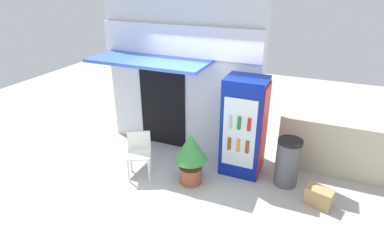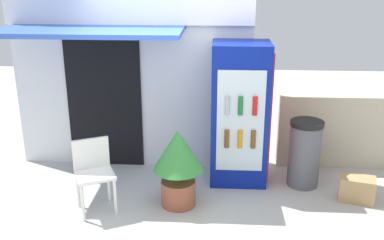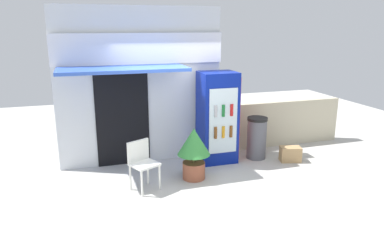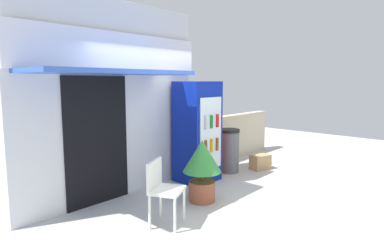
{
  "view_description": "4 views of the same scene",
  "coord_description": "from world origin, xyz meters",
  "px_view_note": "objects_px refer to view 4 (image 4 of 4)",
  "views": [
    {
      "loc": [
        2.07,
        -4.35,
        3.56
      ],
      "look_at": [
        -0.02,
        0.54,
        1.13
      ],
      "focal_mm": 29.88,
      "sensor_mm": 36.0,
      "label": 1
    },
    {
      "loc": [
        0.56,
        -4.66,
        2.82
      ],
      "look_at": [
        0.25,
        0.39,
        1.06
      ],
      "focal_mm": 41.55,
      "sensor_mm": 36.0,
      "label": 2
    },
    {
      "loc": [
        -1.84,
        -5.82,
        2.82
      ],
      "look_at": [
        0.17,
        0.6,
        1.05
      ],
      "focal_mm": 33.66,
      "sensor_mm": 36.0,
      "label": 3
    },
    {
      "loc": [
        -3.68,
        -2.95,
        1.93
      ],
      "look_at": [
        0.29,
        0.63,
        1.26
      ],
      "focal_mm": 29.71,
      "sensor_mm": 36.0,
      "label": 4
    }
  ],
  "objects_px": {
    "trash_bin": "(229,150)",
    "plastic_chair": "(162,186)",
    "drink_cooler": "(198,132)",
    "cardboard_box": "(260,162)",
    "potted_plant_near_shop": "(202,164)"
  },
  "relations": [
    {
      "from": "plastic_chair",
      "to": "cardboard_box",
      "type": "relative_size",
      "value": 2.05
    },
    {
      "from": "plastic_chair",
      "to": "potted_plant_near_shop",
      "type": "distance_m",
      "value": 1.02
    },
    {
      "from": "plastic_chair",
      "to": "cardboard_box",
      "type": "height_order",
      "value": "plastic_chair"
    },
    {
      "from": "drink_cooler",
      "to": "plastic_chair",
      "type": "distance_m",
      "value": 2.03
    },
    {
      "from": "drink_cooler",
      "to": "potted_plant_near_shop",
      "type": "xyz_separation_m",
      "value": [
        -0.77,
        -0.76,
        -0.35
      ]
    },
    {
      "from": "trash_bin",
      "to": "cardboard_box",
      "type": "bearing_deg",
      "value": -33.67
    },
    {
      "from": "drink_cooler",
      "to": "potted_plant_near_shop",
      "type": "distance_m",
      "value": 1.13
    },
    {
      "from": "potted_plant_near_shop",
      "to": "trash_bin",
      "type": "distance_m",
      "value": 1.76
    },
    {
      "from": "trash_bin",
      "to": "plastic_chair",
      "type": "bearing_deg",
      "value": -163.35
    },
    {
      "from": "drink_cooler",
      "to": "trash_bin",
      "type": "relative_size",
      "value": 2.09
    },
    {
      "from": "drink_cooler",
      "to": "plastic_chair",
      "type": "bearing_deg",
      "value": -152.88
    },
    {
      "from": "drink_cooler",
      "to": "plastic_chair",
      "type": "relative_size",
      "value": 2.18
    },
    {
      "from": "plastic_chair",
      "to": "cardboard_box",
      "type": "bearing_deg",
      "value": 6.77
    },
    {
      "from": "plastic_chair",
      "to": "trash_bin",
      "type": "distance_m",
      "value": 2.76
    },
    {
      "from": "trash_bin",
      "to": "cardboard_box",
      "type": "height_order",
      "value": "trash_bin"
    }
  ]
}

